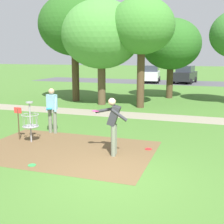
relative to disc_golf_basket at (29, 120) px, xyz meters
The scene contains 15 objects.
ground_plane 4.24m from the disc_golf_basket, 29.12° to the right, with size 160.00×160.00×0.00m, color #47752D.
dirt_tee_pad 1.78m from the disc_golf_basket, 14.94° to the right, with size 5.45×3.65×0.01m, color brown.
disc_golf_basket is the anchor object (origin of this frame).
player_foreground_watching 3.18m from the disc_golf_basket, ahead, with size 1.15×0.42×1.71m.
player_throwing 1.30m from the disc_golf_basket, 82.89° to the left, with size 0.49×0.42×1.71m.
frisbee_by_tee 2.45m from the disc_golf_basket, 54.88° to the right, with size 0.22×0.22×0.02m, color green.
frisbee_far_left 4.12m from the disc_golf_basket, ahead, with size 0.21×0.21×0.02m, color red.
tree_near_left 8.78m from the disc_golf_basket, 92.98° to the left, with size 4.62×4.62×6.07m.
tree_near_right 8.91m from the disc_golf_basket, 75.65° to the left, with size 3.60×3.60×6.01m.
tree_mid_left 12.95m from the disc_golf_basket, 76.07° to the left, with size 4.02×4.02×5.37m.
tree_mid_right 10.09m from the disc_golf_basket, 105.74° to the left, with size 4.44×4.44×6.66m.
parking_lot_strip 24.74m from the disc_golf_basket, 81.51° to the left, with size 36.00×6.00×0.01m, color #4C4C51.
parked_car_leftmost 23.91m from the disc_golf_basket, 91.48° to the left, with size 2.34×4.38×1.84m.
parked_car_center_left 24.42m from the disc_golf_basket, 82.83° to the left, with size 2.38×4.40×1.84m.
gravel_path 6.68m from the disc_golf_basket, 56.64° to the left, with size 40.00×1.57×0.00m, color gray.
Camera 1 is at (2.14, -6.30, 2.91)m, focal length 47.31 mm.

